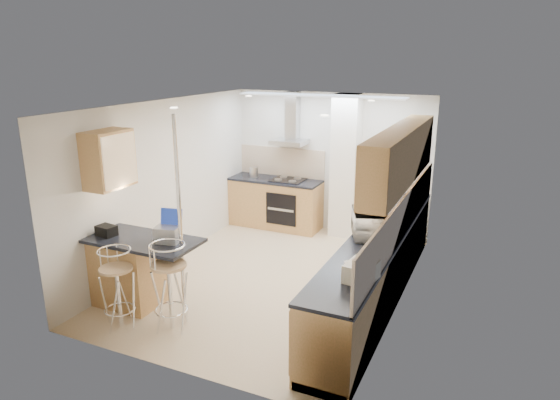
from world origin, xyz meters
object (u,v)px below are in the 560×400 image
at_px(microwave, 369,224).
at_px(bread_bin, 361,272).
at_px(bar_stool_end, 170,287).
at_px(laptop, 168,234).
at_px(bar_stool_near, 118,288).

relative_size(microwave, bread_bin, 1.66).
bearing_deg(bar_stool_end, laptop, 80.15).
distance_m(laptop, bar_stool_near, 0.84).
bearing_deg(bar_stool_near, bar_stool_end, 41.73).
distance_m(microwave, laptop, 2.50).
bearing_deg(bread_bin, microwave, 108.51).
distance_m(microwave, bread_bin, 1.31).
distance_m(bar_stool_near, bar_stool_end, 0.63).
relative_size(laptop, bar_stool_end, 0.27).
height_order(microwave, laptop, microwave).
height_order(laptop, bar_stool_near, laptop).
bearing_deg(bread_bin, bar_stool_near, -162.15).
relative_size(bar_stool_near, bar_stool_end, 0.92).
distance_m(bar_stool_near, bread_bin, 2.86).
height_order(bar_stool_end, bread_bin, bread_bin).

